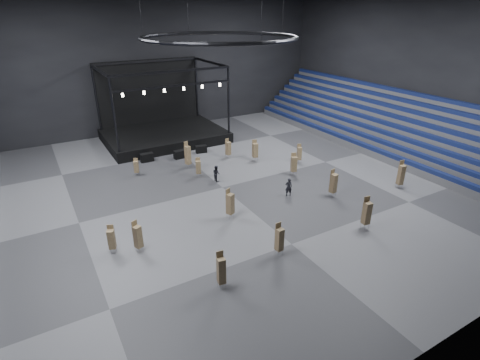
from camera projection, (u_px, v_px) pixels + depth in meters
floor at (222, 187)px, 34.52m from camera, size 50.00×50.00×0.00m
wall_back at (144, 61)px, 47.24m from camera, size 50.00×0.20×18.00m
wall_front at (473, 184)px, 14.24m from camera, size 50.00×0.20×18.00m
wall_right at (418, 67)px, 42.08m from camera, size 0.20×42.00×18.00m
bleachers_right at (394, 132)px, 44.20m from camera, size 7.20×40.00×6.40m
stage at (162, 128)px, 46.67m from camera, size 14.00×10.00×9.20m
truss_ring at (219, 37)px, 29.06m from camera, size 12.30×12.30×5.15m
flight_case_left at (147, 157)px, 40.17m from camera, size 1.41×0.75×0.92m
flight_case_mid at (180, 154)px, 41.10m from camera, size 1.40×0.81×0.89m
flight_case_right at (201, 149)px, 42.66m from camera, size 1.34×0.84×0.83m
chair_stack_0 at (136, 166)px, 36.62m from camera, size 0.56×0.56×1.77m
chair_stack_1 at (198, 167)px, 36.27m from camera, size 0.60×0.60×1.97m
chair_stack_2 at (255, 150)px, 40.01m from camera, size 0.63×0.63×2.36m
chair_stack_3 at (367, 213)px, 27.62m from camera, size 0.58×0.58×2.61m
chair_stack_4 at (138, 236)px, 24.97m from camera, size 0.61×0.61×2.38m
chair_stack_5 at (230, 203)px, 29.01m from camera, size 0.66×0.66×2.51m
chair_stack_6 at (333, 183)px, 32.37m from camera, size 0.58×0.58×2.54m
chair_stack_7 at (299, 153)px, 39.56m from camera, size 0.59×0.59×2.09m
chair_stack_8 at (228, 148)px, 40.82m from camera, size 0.56×0.56×2.20m
chair_stack_9 at (111, 239)px, 24.93m from camera, size 0.59×0.59×2.09m
chair_stack_10 at (294, 164)px, 36.53m from camera, size 0.69×0.69×2.31m
chair_stack_11 at (401, 174)px, 33.86m from camera, size 0.57×0.57×2.70m
chair_stack_12 at (221, 270)px, 21.70m from camera, size 0.50×0.50×2.49m
chair_stack_13 at (188, 155)px, 38.23m from camera, size 0.61×0.61×2.81m
chair_stack_14 at (279, 239)px, 24.67m from camera, size 0.49×0.49×2.40m
man_center at (289, 187)px, 32.70m from camera, size 0.72×0.62×1.68m
crew_member at (216, 173)px, 35.50m from camera, size 0.61×0.77×1.56m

